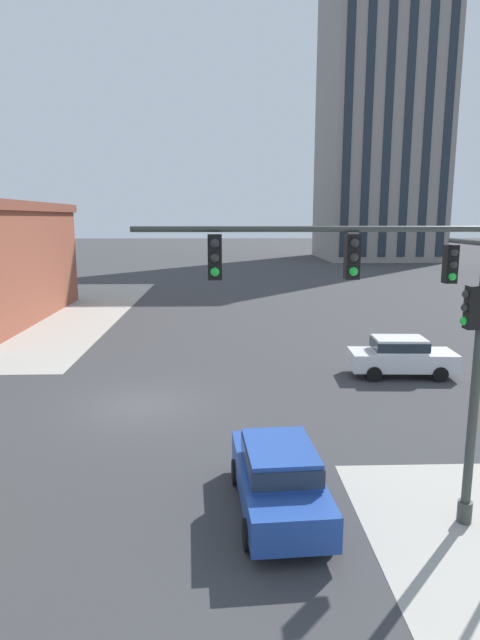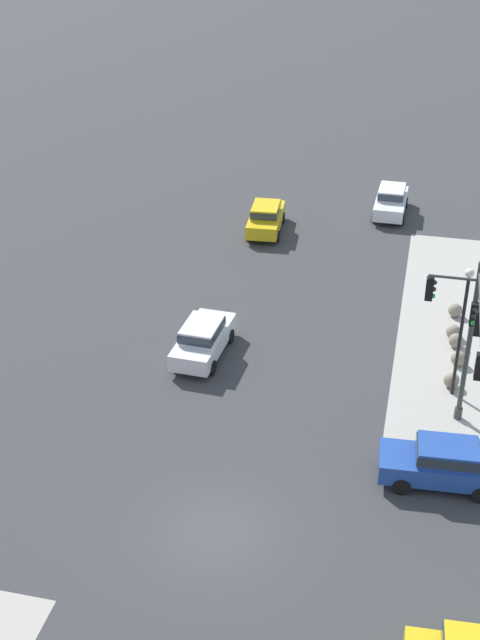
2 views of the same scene
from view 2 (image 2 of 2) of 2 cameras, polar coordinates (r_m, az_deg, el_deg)
The scene contains 12 objects.
ground_plane at distance 29.41m, azimuth -1.58°, elevation -13.88°, with size 320.00×320.00×0.00m, color #38383A.
traffic_signal_main at distance 31.69m, azimuth 14.93°, elevation -0.97°, with size 7.32×2.09×6.90m.
bollard_sphere_curb_a at distance 36.97m, azimuth 13.92°, elevation -3.91°, with size 0.67×0.67×0.67m, color gray.
bollard_sphere_curb_b at distance 38.51m, azimuth 14.36°, elevation -2.50°, with size 0.67×0.67×0.67m, color gray.
bollard_sphere_curb_c at distance 39.80m, azimuth 14.22°, elevation -1.35°, with size 0.67×0.67×0.67m, color gray.
bollard_sphere_curb_d at distance 40.48m, azimuth 14.03°, elevation -0.76°, with size 0.67×0.67×0.67m, color gray.
bollard_sphere_curb_e at distance 42.31m, azimuth 14.16°, elevation 0.64°, with size 0.67×0.67×0.67m, color gray.
street_lamp_corner_near at distance 34.87m, azimuth 14.64°, elevation 0.09°, with size 0.36×0.36×5.78m.
car_main_northbound_far at distance 53.08m, azimuth 10.04°, elevation 7.89°, with size 4.43×1.94×1.68m.
car_main_southbound_near at distance 31.48m, azimuth 13.41°, elevation -9.21°, with size 2.10×4.50×1.68m.
car_cross_eastbound at distance 49.89m, azimuth 1.73°, elevation 6.90°, with size 4.51×2.12×1.68m.
car_parked_curb at distance 37.72m, azimuth -2.49°, elevation -1.18°, with size 4.49×2.06×1.68m.
Camera 2 is at (-20.54, -5.56, 20.30)m, focal length 48.01 mm.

